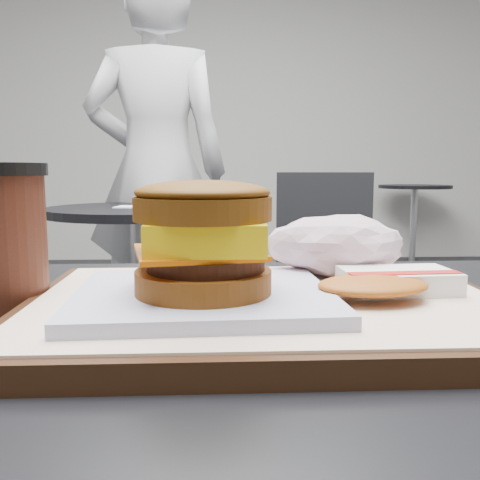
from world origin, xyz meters
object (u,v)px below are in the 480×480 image
object	(u,v)px
serving_tray	(267,308)
breakfast_sandwich	(204,253)
neighbor_chair	(295,260)
patron	(157,171)
hash_brown	(387,283)
crumpled_wrapper	(336,245)
neighbor_table	(140,259)

from	to	relation	value
serving_tray	breakfast_sandwich	world-z (taller)	breakfast_sandwich
serving_tray	neighbor_chair	world-z (taller)	neighbor_chair
breakfast_sandwich	patron	distance (m)	2.07
hash_brown	serving_tray	bearing A→B (deg)	178.29
breakfast_sandwich	hash_brown	xyz separation A→B (m)	(0.15, 0.02, -0.03)
crumpled_wrapper	neighbor_chair	distance (m)	1.77
serving_tray	crumpled_wrapper	size ratio (longest dim) A/B	2.92
neighbor_table	patron	world-z (taller)	patron
serving_tray	hash_brown	xyz separation A→B (m)	(0.10, -0.00, 0.02)
crumpled_wrapper	patron	world-z (taller)	patron
hash_brown	neighbor_chair	distance (m)	1.85
neighbor_chair	patron	size ratio (longest dim) A/B	0.50
breakfast_sandwich	crumpled_wrapper	size ratio (longest dim) A/B	1.51
serving_tray	hash_brown	bearing A→B (deg)	-1.71
serving_tray	neighbor_chair	bearing A→B (deg)	80.54
neighbor_chair	crumpled_wrapper	bearing A→B (deg)	-97.49
breakfast_sandwich	crumpled_wrapper	bearing A→B (deg)	41.52
crumpled_wrapper	neighbor_table	xyz separation A→B (m)	(-0.40, 1.54, -0.27)
neighbor_chair	serving_tray	bearing A→B (deg)	-99.46
crumpled_wrapper	neighbor_chair	world-z (taller)	neighbor_chair
crumpled_wrapper	neighbor_table	size ratio (longest dim) A/B	0.17
hash_brown	neighbor_table	bearing A→B (deg)	104.48
serving_tray	breakfast_sandwich	size ratio (longest dim) A/B	1.93
hash_brown	neighbor_table	distance (m)	1.69
serving_tray	breakfast_sandwich	distance (m)	0.07
patron	serving_tray	bearing A→B (deg)	98.37
serving_tray	crumpled_wrapper	world-z (taller)	crumpled_wrapper
crumpled_wrapper	patron	bearing A→B (deg)	100.81
neighbor_chair	patron	bearing A→B (deg)	160.24
patron	hash_brown	bearing A→B (deg)	101.00
serving_tray	patron	xyz separation A→B (m)	(-0.30, 2.03, 0.10)
breakfast_sandwich	patron	world-z (taller)	patron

